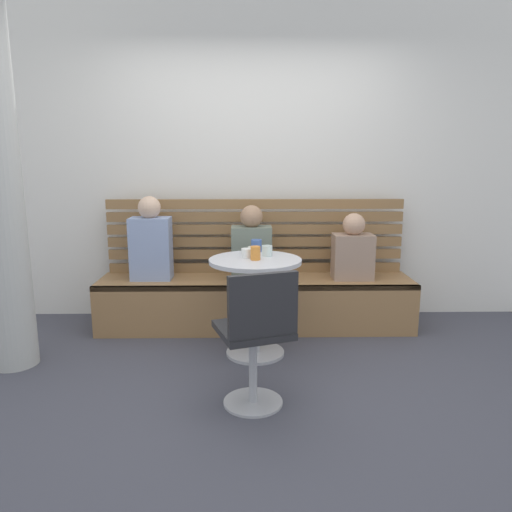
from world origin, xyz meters
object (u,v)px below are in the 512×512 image
person_child_left (353,251)px  cup_ceramic_white (247,253)px  person_adult (151,243)px  person_child_middle (252,247)px  cup_tumbler_orange (255,253)px  cup_espresso_small (252,250)px  white_chair (257,334)px  cafe_table (255,288)px  cup_mug_blue (256,246)px  cup_glass_short (267,251)px  booth_bench (256,303)px

person_child_left → cup_ceramic_white: size_ratio=7.10×
person_adult → person_child_middle: size_ratio=1.12×
person_child_left → person_child_middle: person_child_middle is taller
cup_tumbler_orange → cup_espresso_small: size_ratio=1.79×
white_chair → cup_espresso_small: (-0.02, 1.00, 0.30)m
person_adult → cup_tumbler_orange: person_adult is taller
cafe_table → white_chair: size_ratio=0.87×
cafe_table → person_child_left: (0.85, 0.59, 0.17)m
cup_ceramic_white → cup_mug_blue: cup_mug_blue is taller
white_chair → cup_glass_short: white_chair is taller
person_child_middle → cup_tumbler_orange: bearing=-87.8°
person_adult → cup_espresso_small: (0.86, -0.41, 0.01)m
cup_ceramic_white → cup_espresso_small: cup_ceramic_white is taller
person_child_left → cup_mug_blue: bearing=-159.8°
white_chair → cup_mug_blue: white_chair is taller
person_adult → cup_glass_short: size_ratio=8.90×
cup_glass_short → cup_ceramic_white: size_ratio=1.00×
cup_glass_short → cup_tumbler_orange: bearing=-123.1°
person_child_middle → cup_espresso_small: size_ratio=11.36×
white_chair → cup_mug_blue: size_ratio=8.95×
cafe_table → person_child_left: person_child_left is taller
cafe_table → cup_espresso_small: (-0.03, 0.19, 0.25)m
cup_tumbler_orange → cup_espresso_small: cup_tumbler_orange is taller
person_adult → cup_mug_blue: size_ratio=7.50×
cup_espresso_small → person_child_middle: bearing=89.7°
white_chair → cup_glass_short: bearing=84.1°
booth_bench → cup_mug_blue: cup_mug_blue is taller
cup_ceramic_white → cup_espresso_small: 0.16m
white_chair → cup_ceramic_white: size_ratio=10.63×
person_child_middle → cup_espresso_small: (-0.00, -0.40, 0.05)m
person_child_left → cup_tumbler_orange: bearing=-143.6°
white_chair → cup_ceramic_white: bearing=93.9°
cafe_table → person_child_middle: size_ratio=1.16×
white_chair → person_adult: size_ratio=1.19×
white_chair → person_child_middle: size_ratio=1.34×
cafe_table → cup_mug_blue: size_ratio=7.79×
booth_bench → cup_glass_short: 0.75m
white_chair → cup_glass_short: size_ratio=10.63×
cup_ceramic_white → person_child_left: bearing=31.1°
person_child_middle → cup_espresso_small: 0.40m
cup_tumbler_orange → cup_ceramic_white: (-0.06, 0.07, -0.02)m
cafe_table → person_child_middle: (-0.02, 0.59, 0.20)m
white_chair → person_child_left: 1.65m
person_adult → cup_mug_blue: person_adult is taller
booth_bench → person_child_middle: person_child_middle is taller
cup_mug_blue → cup_tumbler_orange: bearing=-91.3°
white_chair → cup_ceramic_white: white_chair is taller
cup_mug_blue → white_chair: bearing=-90.7°
booth_bench → cup_espresso_small: (-0.04, -0.40, 0.55)m
cafe_table → cup_tumbler_orange: (0.00, -0.04, 0.27)m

